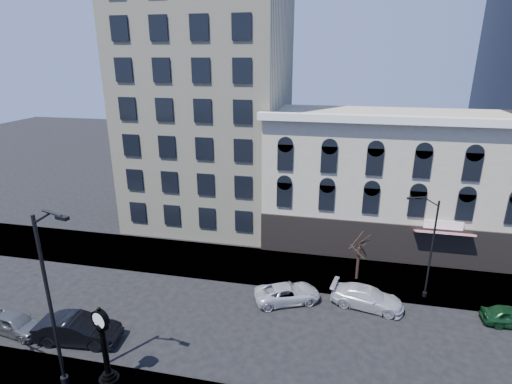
% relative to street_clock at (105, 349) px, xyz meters
% --- Properties ---
extents(ground, '(160.00, 160.00, 0.00)m').
position_rel_street_clock_xyz_m(ground, '(3.92, 6.19, -2.26)').
color(ground, black).
rests_on(ground, ground).
extents(sidewalk_far, '(160.00, 6.00, 0.12)m').
position_rel_street_clock_xyz_m(sidewalk_far, '(3.92, 14.19, -2.20)').
color(sidewalk_far, gray).
rests_on(sidewalk_far, ground).
extents(cream_tower, '(15.90, 15.40, 42.50)m').
position_rel_street_clock_xyz_m(cream_tower, '(-2.19, 25.07, 17.06)').
color(cream_tower, beige).
rests_on(cream_tower, ground).
extents(victorian_row, '(22.60, 11.19, 12.50)m').
position_rel_street_clock_xyz_m(victorian_row, '(15.92, 22.08, 3.74)').
color(victorian_row, '#BCB29B').
rests_on(victorian_row, ground).
extents(street_clock, '(1.07, 1.07, 4.73)m').
position_rel_street_clock_xyz_m(street_clock, '(0.00, 0.00, 0.00)').
color(street_clock, black).
rests_on(street_clock, sidewalk_near).
extents(street_lamp_near, '(2.66, 0.82, 10.36)m').
position_rel_street_clock_xyz_m(street_lamp_near, '(-1.52, -0.75, 5.68)').
color(street_lamp_near, black).
rests_on(street_lamp_near, sidewalk_near).
extents(street_lamp_far, '(2.04, 0.51, 7.89)m').
position_rel_street_clock_xyz_m(street_lamp_far, '(17.56, 12.11, 3.82)').
color(street_lamp_far, black).
rests_on(street_lamp_far, sidewalk_far).
extents(bare_tree_far, '(2.51, 2.51, 4.31)m').
position_rel_street_clock_xyz_m(bare_tree_far, '(13.32, 13.71, 1.11)').
color(bare_tree_far, '#2F2017').
rests_on(bare_tree_far, sidewalk_far).
extents(car_near_a, '(4.20, 2.16, 1.37)m').
position_rel_street_clock_xyz_m(car_near_a, '(-8.16, 2.59, -1.57)').
color(car_near_a, '#595B60').
rests_on(car_near_a, ground).
extents(car_near_b, '(5.30, 2.28, 1.70)m').
position_rel_street_clock_xyz_m(car_near_b, '(-3.71, 2.69, -1.41)').
color(car_near_b, black).
rests_on(car_near_b, ground).
extents(car_far_a, '(5.17, 3.84, 1.30)m').
position_rel_street_clock_xyz_m(car_far_a, '(8.34, 9.65, -1.61)').
color(car_far_a, silver).
rests_on(car_far_a, ground).
extents(car_far_b, '(5.31, 2.97, 1.46)m').
position_rel_street_clock_xyz_m(car_far_b, '(13.93, 10.19, -1.53)').
color(car_far_b, silver).
rests_on(car_far_b, ground).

